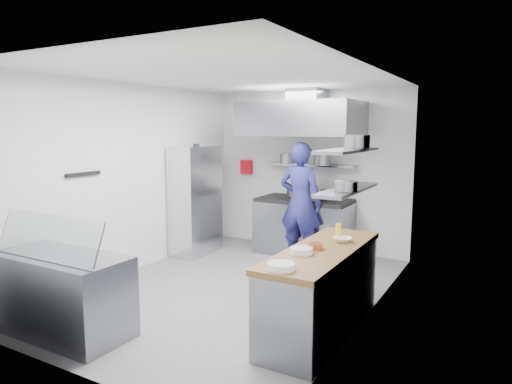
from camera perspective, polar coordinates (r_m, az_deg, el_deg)
The scene contains 36 objects.
floor at distance 6.29m, azimuth -2.76°, elevation -12.03°, with size 5.00×5.00×0.00m, color slate.
ceiling at distance 5.94m, azimuth -2.94°, elevation 14.25°, with size 5.00×5.00×0.00m, color silver.
wall_back at distance 8.16m, azimuth 6.59°, elevation 2.66°, with size 3.60×0.02×2.80m, color white.
wall_front at distance 4.09m, azimuth -21.94°, elevation -3.18°, with size 3.60×0.02×2.80m, color white.
wall_left at distance 7.08m, azimuth -15.26°, elevation 1.61°, with size 5.00×0.02×2.80m, color white.
wall_right at distance 5.22m, azimuth 14.08°, elevation -0.52°, with size 5.00×0.02×2.80m, color white.
gas_range at distance 7.91m, azimuth 6.01°, elevation -4.48°, with size 1.60×0.80×0.90m, color gray.
cooktop at distance 7.82m, azimuth 6.06°, elevation -1.04°, with size 1.57×0.78×0.06m, color black.
stock_pot_left at distance 8.12m, azimuth 4.79°, elevation 0.24°, with size 0.27×0.27×0.20m, color slate.
stock_pot_mid at distance 7.65m, azimuth 6.65°, elevation -0.11°, with size 0.30×0.30×0.24m, color slate.
stock_pot_right at distance 7.77m, azimuth 8.98°, elevation -0.32°, with size 0.26×0.26×0.16m, color slate.
over_range_shelf at distance 7.97m, azimuth 6.82°, elevation 3.39°, with size 1.60×0.30×0.04m, color gray.
shelf_pot_a at distance 7.97m, azimuth 3.98°, elevation 4.22°, with size 0.27×0.27×0.18m, color slate.
shelf_pot_b at distance 7.65m, azimuth 8.20°, elevation 4.15°, with size 0.26×0.26×0.22m, color slate.
extractor_hood at distance 7.56m, azimuth 5.68°, elevation 9.08°, with size 1.90×1.15×0.55m, color gray.
hood_duct at distance 7.78m, azimuth 6.41°, elevation 11.84°, with size 0.55×0.55×0.24m, color slate.
red_firebox at distance 8.67m, azimuth -1.20°, elevation 3.16°, with size 0.22×0.10×0.26m, color red.
chef at distance 7.33m, azimuth 5.57°, elevation -1.31°, with size 0.71×0.46×1.94m, color navy.
wire_rack at distance 7.86m, azimuth -7.57°, elevation -1.05°, with size 0.50×0.90×1.85m, color silver.
rack_bin_a at distance 7.78m, azimuth -8.15°, elevation -2.09°, with size 0.15×0.19×0.17m, color white.
rack_bin_b at distance 8.03m, azimuth -6.43°, elevation 1.86°, with size 0.14×0.18×0.16m, color yellow.
rack_jar at distance 7.73m, azimuth -7.46°, elevation 5.32°, with size 0.10×0.10×0.18m, color black.
knife_strip at distance 6.44m, azimuth -20.79°, elevation 2.11°, with size 0.04×0.55×0.05m, color black.
prep_counter_base at distance 5.01m, azimuth 8.19°, elevation -12.32°, with size 0.62×2.00×0.84m, color gray.
prep_counter_top at distance 4.87m, azimuth 8.30°, elevation -7.35°, with size 0.65×2.04×0.06m, color brown.
plate_stack_a at distance 4.12m, azimuth 3.15°, elevation -9.26°, with size 0.25×0.25×0.06m, color white.
plate_stack_b at distance 4.64m, azimuth 5.68°, elevation -7.32°, with size 0.23×0.23×0.06m, color white.
copper_pan at distance 4.83m, azimuth 7.43°, elevation -6.72°, with size 0.15×0.15×0.06m, color #C86438.
squeeze_bottle at distance 5.27m, azimuth 10.24°, elevation -4.88°, with size 0.06×0.06×0.18m, color yellow.
mixing_bowl at distance 5.18m, azimuth 10.76°, elevation -5.85°, with size 0.20×0.20×0.05m, color white.
wall_shelf_lower at distance 4.97m, azimuth 11.42°, elevation 0.30°, with size 0.30×1.30×0.04m, color gray.
wall_shelf_upper at distance 4.93m, azimuth 11.55°, elevation 5.14°, with size 0.30×1.30×0.04m, color gray.
shelf_pot_c at distance 4.70m, azimuth 11.18°, elevation 0.72°, with size 0.23×0.23×0.10m, color slate.
shelf_pot_d at distance 4.99m, azimuth 12.47°, elevation 6.18°, with size 0.28×0.28×0.14m, color slate.
display_case at distance 5.30m, azimuth -23.05°, elevation -11.67°, with size 1.50×0.70×0.85m, color gray.
display_glass at distance 5.06m, azimuth -24.53°, elevation -5.09°, with size 1.47×0.02×0.45m, color silver.
Camera 1 is at (3.16, -4.99, 2.15)m, focal length 32.00 mm.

